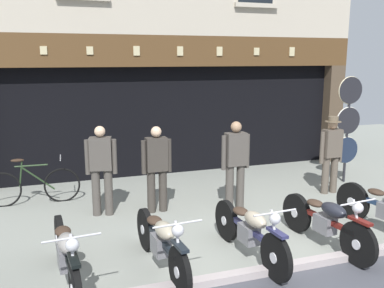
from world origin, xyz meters
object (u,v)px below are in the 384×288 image
salesman_right (235,161)px  shopkeeper_center (157,165)px  motorcycle_center (250,231)px  tyre_sign_pole (348,122)px  salesman_left (101,167)px  assistant_far_right (331,151)px  advert_board_near (111,104)px  motorcycle_left (67,255)px  motorcycle_center_left (161,241)px  advert_board_far (55,108)px  motorcycle_center_right (326,221)px  leaning_bicycle (32,186)px

salesman_right → shopkeeper_center: bearing=-15.3°
motorcycle_center → tyre_sign_pole: size_ratio=0.83×
motorcycle_center → salesman_left: bearing=-58.3°
motorcycle_center → salesman_right: (0.64, 1.90, 0.50)m
salesman_right → assistant_far_right: bearing=-174.3°
shopkeeper_center → advert_board_near: 2.76m
shopkeeper_center → motorcycle_center: bearing=108.4°
salesman_left → assistant_far_right: bearing=-170.1°
motorcycle_left → salesman_left: salesman_left is taller
motorcycle_left → shopkeeper_center: shopkeeper_center is taller
salesman_right → motorcycle_center_left: bearing=43.0°
salesman_right → motorcycle_center: bearing=70.5°
shopkeeper_center → salesman_right: salesman_right is taller
motorcycle_center_left → advert_board_near: advert_board_near is taller
tyre_sign_pole → advert_board_near: (-4.96, 2.11, 0.36)m
motorcycle_center_left → advert_board_far: 5.08m
salesman_right → tyre_sign_pole: (3.13, 0.83, 0.47)m
motorcycle_center_left → advert_board_near: 4.96m
tyre_sign_pole → advert_board_near: size_ratio=2.71×
motorcycle_center_right → tyre_sign_pole: tyre_sign_pole is taller
motorcycle_center → salesman_right: salesman_right is taller
motorcycle_left → salesman_right: salesman_right is taller
motorcycle_center → motorcycle_center_left: bearing=-7.2°
motorcycle_center_left → assistant_far_right: size_ratio=1.23×
motorcycle_left → salesman_left: bearing=-111.7°
shopkeeper_center → salesman_right: 1.45m
motorcycle_center_right → assistant_far_right: bearing=-133.6°
salesman_left → advert_board_near: (0.55, 2.44, 0.85)m
motorcycle_center_left → advert_board_far: advert_board_far is taller
leaning_bicycle → advert_board_far: bearing=161.8°
advert_board_far → leaning_bicycle: size_ratio=0.50×
motorcycle_center_right → shopkeeper_center: shopkeeper_center is taller
motorcycle_center_left → shopkeeper_center: shopkeeper_center is taller
shopkeeper_center → advert_board_far: size_ratio=1.78×
assistant_far_right → advert_board_far: bearing=-29.4°
motorcycle_center → motorcycle_center_right: size_ratio=1.03×
shopkeeper_center → salesman_right: (1.40, -0.36, 0.05)m
motorcycle_left → salesman_left: (0.73, 2.38, 0.47)m
motorcycle_center_left → advert_board_near: (0.07, 4.78, 1.34)m
tyre_sign_pole → shopkeeper_center: bearing=-174.0°
motorcycle_left → salesman_left: size_ratio=1.28×
salesman_left → shopkeeper_center: salesman_left is taller
motorcycle_center_right → leaning_bicycle: (-4.19, 3.48, -0.05)m
motorcycle_center → shopkeeper_center: 2.43m
motorcycle_center_left → leaning_bicycle: leaning_bicycle is taller
salesman_left → salesman_right: salesman_right is taller
motorcycle_left → assistant_far_right: bearing=-163.1°
motorcycle_center_left → motorcycle_center: (1.26, -0.07, 0.00)m
assistant_far_right → leaning_bicycle: bearing=-15.1°
salesman_left → leaning_bicycle: bearing=-27.4°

